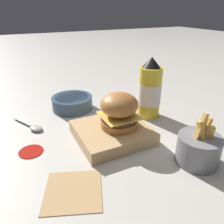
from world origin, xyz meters
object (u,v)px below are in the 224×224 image
Objects in this scene: serving_board at (112,133)px; ketchup_bottle at (149,91)px; fries_basket at (198,149)px; burger at (119,110)px; spoon at (33,127)px; side_bowl at (72,102)px.

ketchup_bottle is at bearing -156.53° from serving_board.
fries_basket is (-0.15, 0.20, 0.02)m from serving_board.
serving_board is 1.90× the size of burger.
serving_board is at bearing 23.47° from ketchup_bottle.
ketchup_bottle is 1.55× the size of spoon.
serving_board is 0.07m from burger.
side_bowl reaches higher than serving_board.
fries_basket is 0.91× the size of side_bowl.
ketchup_bottle is 1.53× the size of fries_basket.
burger reaches higher than serving_board.
fries_basket reaches higher than serving_board.
side_bowl is at bearing 92.62° from spoon.
ketchup_bottle is at bearing -98.08° from fries_basket.
burger is at bearing 27.16° from ketchup_bottle.
spoon is at bearing -37.96° from serving_board.
serving_board reaches higher than spoon.
serving_board is 0.98× the size of ketchup_bottle.
serving_board is 1.35× the size of side_bowl.
burger is 0.71× the size of side_bowl.
spoon is at bearing -35.92° from burger.
burger reaches higher than fries_basket.
fries_basket is 0.49m from side_bowl.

